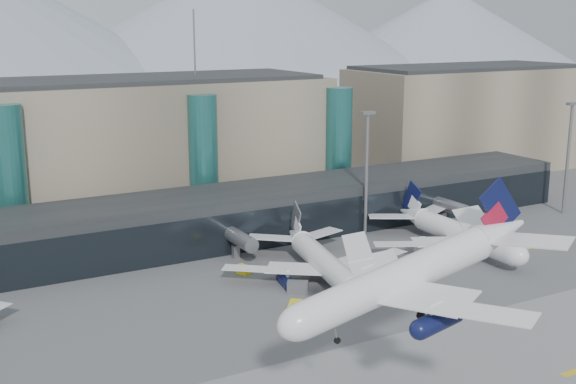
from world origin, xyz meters
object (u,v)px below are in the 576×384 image
object	(u,v)px
veh_e	(527,243)
veh_g	(420,250)
jet_parked_right	(452,225)
jet_parked_mid	(317,251)
veh_b	(243,270)
veh_h	(295,309)
lightmast_mid	(367,166)
veh_c	(298,287)
hero_jet	(419,263)
veh_d	(424,242)
lightmast_right	(568,152)

from	to	relation	value
veh_e	veh_g	xyz separation A→B (m)	(-20.74, 7.07, -0.26)
jet_parked_right	veh_e	bearing A→B (deg)	-117.61
jet_parked_mid	veh_b	size ratio (longest dim) A/B	13.92
jet_parked_mid	veh_h	distance (m)	18.69
veh_g	veh_b	bearing A→B (deg)	-132.99
lightmast_mid	veh_e	distance (m)	34.82
jet_parked_right	veh_g	bearing A→B (deg)	92.84
veh_b	veh_e	bearing A→B (deg)	-119.39
jet_parked_right	veh_c	size ratio (longest dim) A/B	11.06
hero_jet	veh_g	distance (m)	61.56
hero_jet	veh_d	world-z (taller)	hero_jet
lightmast_right	jet_parked_mid	size ratio (longest dim) A/B	0.72
veh_b	veh_g	bearing A→B (deg)	-115.93
lightmast_right	veh_d	distance (m)	46.22
veh_d	veh_h	size ratio (longest dim) A/B	0.70
lightmast_right	veh_e	world-z (taller)	lightmast_right
veh_g	veh_h	world-z (taller)	veh_h
veh_c	veh_e	xyz separation A→B (m)	(51.44, -0.51, -0.04)
jet_parked_mid	veh_b	world-z (taller)	jet_parked_mid
veh_d	veh_e	size ratio (longest dim) A/B	0.75
veh_h	hero_jet	bearing A→B (deg)	-145.77
jet_parked_mid	lightmast_right	bearing A→B (deg)	-71.49
hero_jet	lightmast_right	bearing A→B (deg)	33.60
veh_b	jet_parked_mid	bearing A→B (deg)	-136.77
jet_parked_mid	veh_c	bearing A→B (deg)	140.92
jet_parked_mid	veh_b	bearing A→B (deg)	71.22
veh_d	veh_g	size ratio (longest dim) A/B	1.07
lightmast_right	veh_b	xyz separation A→B (m)	(-82.61, -1.66, -13.68)
veh_c	veh_g	bearing A→B (deg)	45.94
lightmast_right	hero_jet	world-z (taller)	lightmast_right
lightmast_mid	jet_parked_mid	xyz separation A→B (m)	(-21.45, -16.28, -10.08)
veh_d	veh_g	xyz separation A→B (m)	(-4.10, -3.89, -0.03)
lightmast_mid	veh_b	size ratio (longest dim) A/B	9.99
veh_b	veh_d	size ratio (longest dim) A/B	1.07
hero_jet	jet_parked_right	world-z (taller)	hero_jet
jet_parked_right	veh_e	xyz separation A→B (m)	(13.01, -7.25, -3.67)
lightmast_right	hero_jet	bearing A→B (deg)	-148.33
veh_d	lightmast_mid	bearing A→B (deg)	49.72
jet_parked_right	veh_e	world-z (taller)	jet_parked_right
veh_h	veh_b	bearing A→B (deg)	35.41
jet_parked_right	veh_h	world-z (taller)	jet_parked_right
veh_c	veh_e	size ratio (longest dim) A/B	1.06
jet_parked_mid	veh_b	xyz separation A→B (m)	(-11.16, 6.62, -3.60)
hero_jet	veh_g	xyz separation A→B (m)	(37.88, 45.37, -17.20)
lightmast_right	jet_parked_mid	distance (m)	72.63
veh_g	lightmast_right	bearing A→B (deg)	65.89
veh_e	veh_g	distance (m)	21.91
lightmast_right	veh_g	world-z (taller)	lightmast_right
jet_parked_right	lightmast_mid	bearing A→B (deg)	33.50
lightmast_right	lightmast_mid	bearing A→B (deg)	170.91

